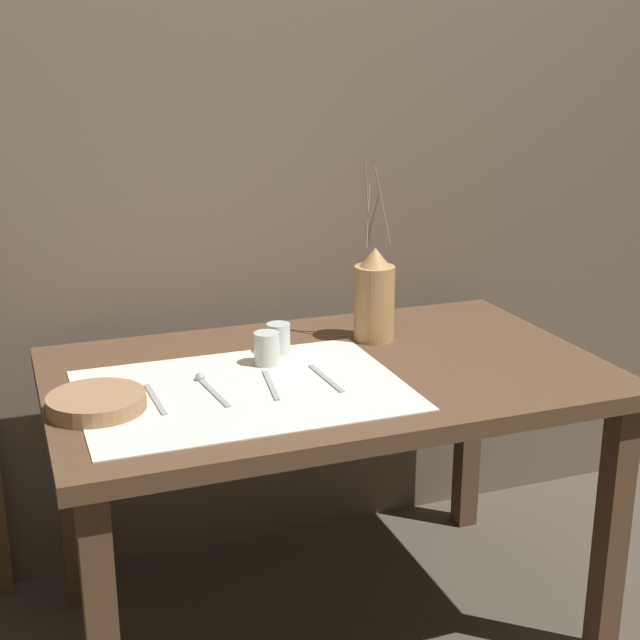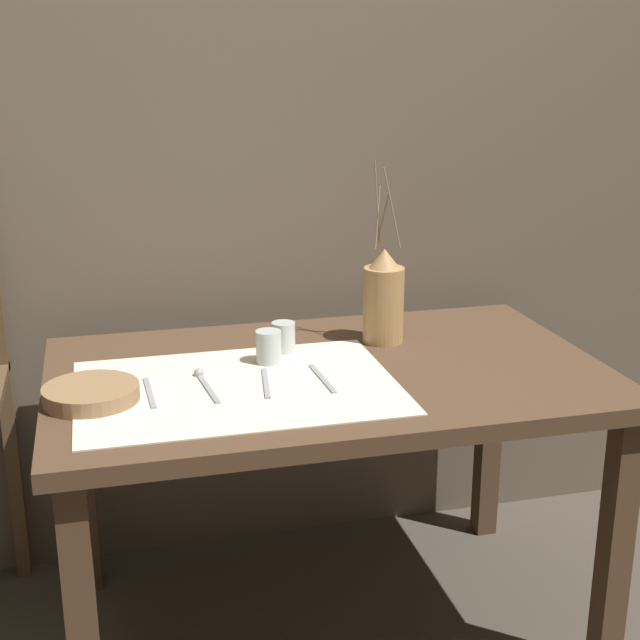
% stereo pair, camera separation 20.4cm
% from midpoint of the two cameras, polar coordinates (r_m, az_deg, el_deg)
% --- Properties ---
extents(ground_plane, '(12.00, 12.00, 0.00)m').
position_cam_midpoint_polar(ground_plane, '(2.42, -2.11, -18.95)').
color(ground_plane, '#473F35').
extents(stone_wall_back, '(7.00, 0.06, 2.40)m').
position_cam_midpoint_polar(stone_wall_back, '(2.46, -6.23, 11.76)').
color(stone_wall_back, brown).
rests_on(stone_wall_back, ground_plane).
extents(wooden_table, '(1.29, 0.79, 0.70)m').
position_cam_midpoint_polar(wooden_table, '(2.12, -2.29, -5.33)').
color(wooden_table, '#4C3523').
rests_on(wooden_table, ground_plane).
extents(linen_cloth, '(0.70, 0.50, 0.00)m').
position_cam_midpoint_polar(linen_cloth, '(1.97, -7.94, -4.52)').
color(linen_cloth, beige).
rests_on(linen_cloth, wooden_table).
extents(pitcher_with_flowers, '(0.10, 0.10, 0.46)m').
position_cam_midpoint_polar(pitcher_with_flowers, '(2.26, 0.91, 1.43)').
color(pitcher_with_flowers, '#A87F4C').
rests_on(pitcher_with_flowers, wooden_table).
extents(wooden_bowl, '(0.20, 0.20, 0.04)m').
position_cam_midpoint_polar(wooden_bowl, '(1.92, -17.11, -5.15)').
color(wooden_bowl, '#8E6B47').
rests_on(wooden_bowl, wooden_table).
extents(glass_tumbler_near, '(0.06, 0.06, 0.08)m').
position_cam_midpoint_polar(glass_tumbler_near, '(2.10, -6.21, -1.87)').
color(glass_tumbler_near, '#B7C1BC').
rests_on(glass_tumbler_near, wooden_table).
extents(glass_tumbler_far, '(0.06, 0.06, 0.07)m').
position_cam_midpoint_polar(glass_tumbler_far, '(2.18, -5.37, -1.22)').
color(glass_tumbler_far, '#B7C1BC').
rests_on(glass_tumbler_far, wooden_table).
extents(fork_outer, '(0.02, 0.18, 0.00)m').
position_cam_midpoint_polar(fork_outer, '(1.95, -13.49, -5.00)').
color(fork_outer, '#939399').
rests_on(fork_outer, wooden_table).
extents(spoon_outer, '(0.04, 0.19, 0.02)m').
position_cam_midpoint_polar(spoon_outer, '(2.01, -10.27, -4.07)').
color(spoon_outer, '#939399').
rests_on(spoon_outer, wooden_table).
extents(knife_center, '(0.04, 0.18, 0.00)m').
position_cam_midpoint_polar(knife_center, '(1.98, -6.12, -4.20)').
color(knife_center, '#939399').
rests_on(knife_center, wooden_table).
extents(fork_inner, '(0.02, 0.18, 0.00)m').
position_cam_midpoint_polar(fork_inner, '(2.01, -2.53, -3.79)').
color(fork_inner, '#939399').
rests_on(fork_inner, wooden_table).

